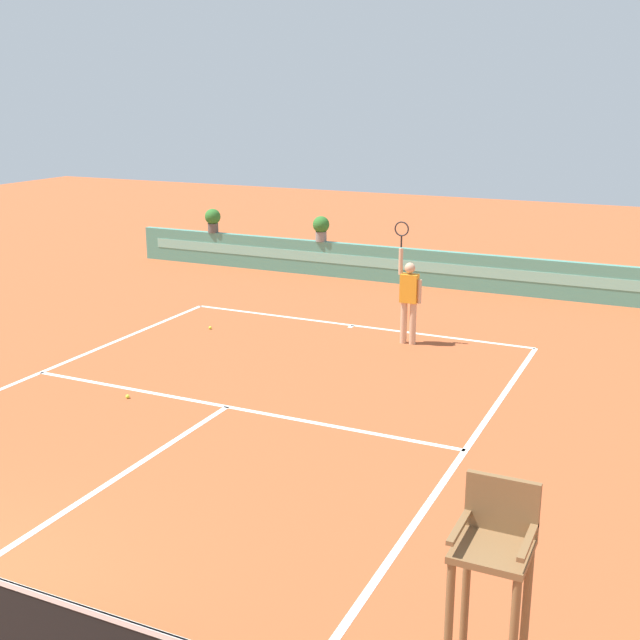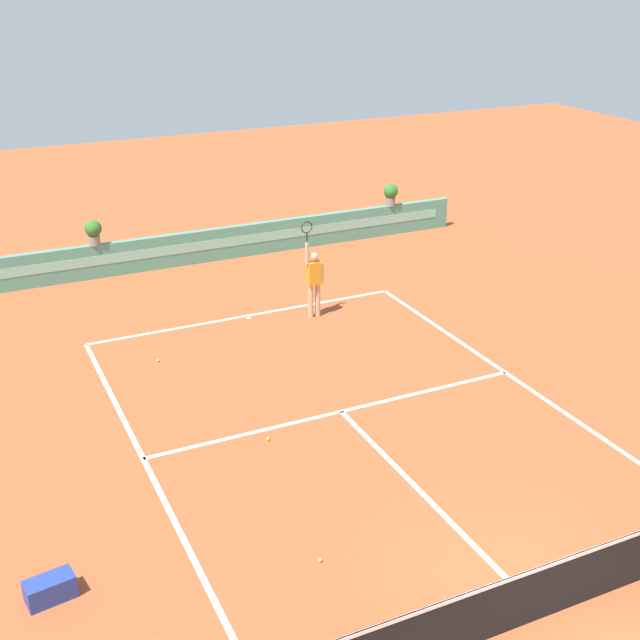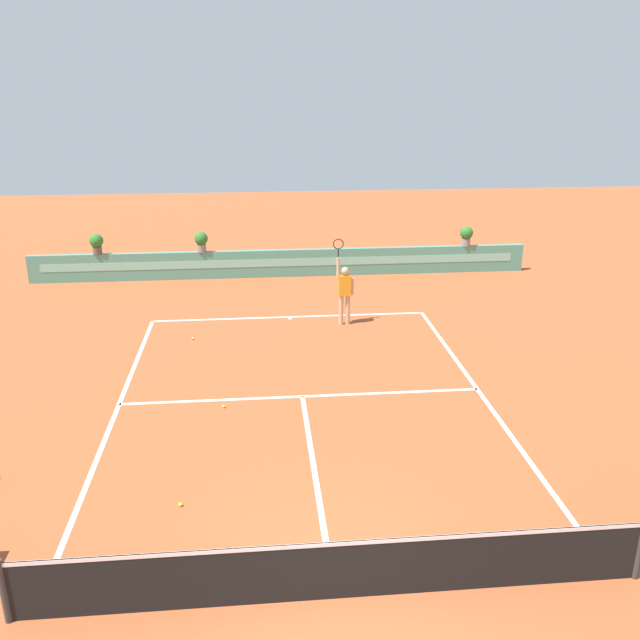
{
  "view_description": "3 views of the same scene",
  "coord_description": "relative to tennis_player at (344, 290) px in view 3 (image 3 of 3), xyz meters",
  "views": [
    {
      "loc": [
        6.82,
        -4.51,
        5.11
      ],
      "look_at": [
        0.63,
        8.76,
        1.0
      ],
      "focal_mm": 45.49,
      "sensor_mm": 36.0,
      "label": 1
    },
    {
      "loc": [
        -6.74,
        -6.88,
        8.52
      ],
      "look_at": [
        0.63,
        8.76,
        1.0
      ],
      "focal_mm": 46.78,
      "sensor_mm": 36.0,
      "label": 2
    },
    {
      "loc": [
        -0.94,
        -7.55,
        6.88
      ],
      "look_at": [
        0.63,
        8.76,
        1.0
      ],
      "focal_mm": 37.99,
      "sensor_mm": 36.0,
      "label": 3
    }
  ],
  "objects": [
    {
      "name": "net",
      "position": [
        -1.58,
        -11.12,
        -0.54
      ],
      "size": [
        8.92,
        0.1,
        1.0
      ],
      "color": "#333333",
      "rests_on": "ground"
    },
    {
      "name": "potted_plant_left",
      "position": [
        -4.47,
        5.27,
        0.36
      ],
      "size": [
        0.48,
        0.48,
        0.72
      ],
      "color": "gray",
      "rests_on": "back_wall_barrier"
    },
    {
      "name": "tennis_player",
      "position": [
        0.0,
        0.0,
        0.0
      ],
      "size": [
        0.62,
        0.23,
        2.58
      ],
      "color": "tan",
      "rests_on": "ground"
    },
    {
      "name": "potted_plant_far_left",
      "position": [
        -8.11,
        5.27,
        0.36
      ],
      "size": [
        0.48,
        0.48,
        0.72
      ],
      "color": "#514C47",
      "rests_on": "back_wall_barrier"
    },
    {
      "name": "ground_plane",
      "position": [
        -1.58,
        -5.12,
        -1.05
      ],
      "size": [
        60.0,
        60.0,
        0.0
      ],
      "primitive_type": "plane",
      "color": "#A84C28"
    },
    {
      "name": "court_lines",
      "position": [
        -1.58,
        -4.4,
        -1.05
      ],
      "size": [
        8.32,
        11.94,
        0.01
      ],
      "color": "white",
      "rests_on": "ground"
    },
    {
      "name": "tennis_ball_near_baseline",
      "position": [
        -3.35,
        -5.11,
        -1.02
      ],
      "size": [
        0.07,
        0.07,
        0.07
      ],
      "primitive_type": "sphere",
      "color": "#CCE033",
      "rests_on": "ground"
    },
    {
      "name": "tennis_ball_mid_court",
      "position": [
        -4.36,
        -0.86,
        -1.02
      ],
      "size": [
        0.07,
        0.07,
        0.07
      ],
      "primitive_type": "sphere",
      "color": "#CCE033",
      "rests_on": "ground"
    },
    {
      "name": "back_wall_barrier",
      "position": [
        -1.58,
        5.27,
        -0.55
      ],
      "size": [
        18.0,
        0.21,
        1.0
      ],
      "color": "#4C8E7A",
      "rests_on": "ground"
    },
    {
      "name": "potted_plant_far_right",
      "position": [
        5.23,
        5.27,
        0.36
      ],
      "size": [
        0.48,
        0.48,
        0.72
      ],
      "color": "gray",
      "rests_on": "back_wall_barrier"
    },
    {
      "name": "tennis_ball_by_sideline",
      "position": [
        -3.94,
        -8.72,
        -1.02
      ],
      "size": [
        0.07,
        0.07,
        0.07
      ],
      "primitive_type": "sphere",
      "color": "#CCE033",
      "rests_on": "ground"
    }
  ]
}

